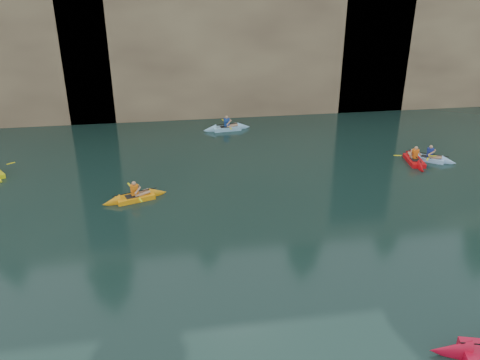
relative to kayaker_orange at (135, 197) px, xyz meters
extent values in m
plane|color=black|center=(5.19, -8.87, -0.14)|extent=(160.00, 160.00, 0.00)
cube|color=tan|center=(5.19, 21.13, 5.86)|extent=(70.00, 16.00, 12.00)
cube|color=tan|center=(7.19, 13.73, 5.56)|extent=(24.00, 2.40, 11.40)
cube|color=black|center=(1.19, 13.08, 1.46)|extent=(3.50, 1.00, 3.20)
cube|color=black|center=(15.19, 13.08, 2.11)|extent=(5.00, 1.00, 4.50)
cone|color=red|center=(8.66, -11.01, 0.03)|extent=(1.25, 1.14, 0.88)
cube|color=#FE9B10|center=(0.00, 0.00, -0.01)|extent=(2.41, 1.40, 0.25)
cone|color=#FE9B10|center=(1.03, 0.34, -0.01)|extent=(0.99, 0.91, 0.69)
cone|color=#FE9B10|center=(-1.03, -0.34, -0.01)|extent=(0.99, 0.91, 0.69)
cube|color=black|center=(-0.14, -0.05, 0.08)|extent=(0.66, 0.58, 0.04)
cube|color=orange|center=(0.00, 0.00, 0.35)|extent=(0.36, 0.29, 0.46)
sphere|color=tan|center=(0.00, 0.00, 0.68)|extent=(0.19, 0.19, 0.19)
cylinder|color=black|center=(0.00, 0.00, 0.25)|extent=(1.94, 0.67, 0.04)
cube|color=yellow|center=(-0.29, 0.87, 0.25)|extent=(0.21, 0.42, 0.02)
cube|color=yellow|center=(0.29, -0.87, 0.25)|extent=(0.21, 0.42, 0.02)
cube|color=#98C8FF|center=(15.72, 2.44, -0.02)|extent=(2.14, 1.86, 0.24)
cone|color=#98C8FF|center=(16.52, 1.83, -0.02)|extent=(1.01, 0.99, 0.67)
cone|color=#98C8FF|center=(14.91, 3.05, -0.02)|extent=(1.01, 0.99, 0.67)
cube|color=black|center=(15.60, 2.53, 0.07)|extent=(0.69, 0.66, 0.04)
cube|color=navy|center=(15.72, 2.44, 0.33)|extent=(0.36, 0.34, 0.45)
sphere|color=tan|center=(15.72, 2.44, 0.65)|extent=(0.19, 0.19, 0.19)
cylinder|color=black|center=(15.72, 2.44, 0.24)|extent=(1.59, 1.22, 0.04)
cube|color=yellow|center=(16.25, 3.15, 0.24)|extent=(0.32, 0.38, 0.02)
cube|color=yellow|center=(15.18, 1.73, 0.24)|extent=(0.32, 0.38, 0.02)
cube|color=red|center=(14.77, 2.31, -0.01)|extent=(1.16, 2.51, 0.25)
cone|color=red|center=(14.98, 3.42, -0.01)|extent=(0.84, 0.97, 0.70)
cone|color=red|center=(14.56, 1.19, -0.01)|extent=(0.84, 0.97, 0.70)
cube|color=black|center=(14.74, 2.16, 0.08)|extent=(0.53, 0.62, 0.04)
cube|color=orange|center=(14.77, 2.31, 0.35)|extent=(0.26, 0.35, 0.47)
sphere|color=tan|center=(14.77, 2.31, 0.69)|extent=(0.20, 0.20, 0.20)
cylinder|color=black|center=(14.77, 2.31, 0.25)|extent=(0.42, 2.03, 0.04)
cube|color=yellow|center=(13.86, 2.48, 0.25)|extent=(0.43, 0.16, 0.02)
cube|color=yellow|center=(15.68, 2.13, 0.25)|extent=(0.43, 0.16, 0.02)
cube|color=yellow|center=(-6.49, 4.59, 0.26)|extent=(0.39, 0.30, 0.02)
cube|color=#8DC8EC|center=(5.50, 9.71, -0.01)|extent=(2.53, 1.06, 0.27)
cone|color=#8DC8EC|center=(6.65, 9.86, -0.01)|extent=(0.95, 0.83, 0.73)
cone|color=#8DC8EC|center=(4.35, 9.57, -0.01)|extent=(0.95, 0.83, 0.73)
cube|color=black|center=(5.35, 9.69, 0.10)|extent=(0.60, 0.52, 0.04)
cube|color=navy|center=(5.50, 9.71, 0.38)|extent=(0.36, 0.26, 0.49)
sphere|color=tan|center=(5.50, 9.71, 0.74)|extent=(0.21, 0.21, 0.21)
cylinder|color=black|center=(5.50, 9.71, 0.27)|extent=(2.15, 0.30, 0.04)
cube|color=yellow|center=(5.38, 10.69, 0.27)|extent=(0.13, 0.43, 0.02)
cube|color=yellow|center=(5.62, 8.74, 0.27)|extent=(0.13, 0.43, 0.02)
camera|label=1|loc=(1.63, -19.54, 9.15)|focal=35.00mm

